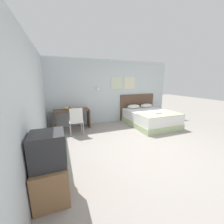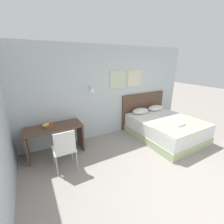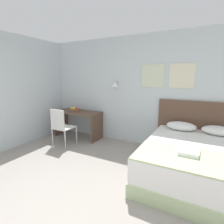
{
  "view_description": "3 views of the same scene",
  "coord_description": "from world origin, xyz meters",
  "px_view_note": "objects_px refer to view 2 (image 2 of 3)",
  "views": [
    {
      "loc": [
        -2.03,
        -2.73,
        1.79
      ],
      "look_at": [
        -0.35,
        1.6,
        0.74
      ],
      "focal_mm": 22.0,
      "sensor_mm": 36.0,
      "label": 1
    },
    {
      "loc": [
        -2.01,
        -1.02,
        2.24
      ],
      "look_at": [
        -0.36,
        1.92,
        1.07
      ],
      "focal_mm": 24.0,
      "sensor_mm": 36.0,
      "label": 2
    },
    {
      "loc": [
        1.45,
        -1.22,
        1.68
      ],
      "look_at": [
        -0.34,
        2.14,
        0.91
      ],
      "focal_mm": 28.0,
      "sensor_mm": 36.0,
      "label": 3
    }
  ],
  "objects_px": {
    "pillow_right": "(156,108)",
    "throw_blanket": "(183,126)",
    "pillow_left": "(140,111)",
    "desk": "(55,134)",
    "fruit_bowl": "(48,125)",
    "desk_chair": "(65,147)",
    "bed": "(165,128)",
    "folded_towel_near_foot": "(177,123)",
    "headboard": "(143,110)"
  },
  "relations": [
    {
      "from": "pillow_right",
      "to": "throw_blanket",
      "type": "relative_size",
      "value": 0.38
    },
    {
      "from": "pillow_left",
      "to": "throw_blanket",
      "type": "relative_size",
      "value": 0.38
    },
    {
      "from": "pillow_left",
      "to": "throw_blanket",
      "type": "bearing_deg",
      "value": -76.01
    },
    {
      "from": "pillow_left",
      "to": "desk",
      "type": "relative_size",
      "value": 0.46
    },
    {
      "from": "fruit_bowl",
      "to": "desk_chair",
      "type": "bearing_deg",
      "value": -76.49
    },
    {
      "from": "bed",
      "to": "folded_towel_near_foot",
      "type": "distance_m",
      "value": 0.57
    },
    {
      "from": "pillow_left",
      "to": "desk_chair",
      "type": "xyz_separation_m",
      "value": [
        -2.63,
        -0.77,
        -0.13
      ]
    },
    {
      "from": "throw_blanket",
      "to": "fruit_bowl",
      "type": "distance_m",
      "value": 3.43
    },
    {
      "from": "fruit_bowl",
      "to": "pillow_right",
      "type": "bearing_deg",
      "value": 0.08
    },
    {
      "from": "folded_towel_near_foot",
      "to": "throw_blanket",
      "type": "bearing_deg",
      "value": -59.71
    },
    {
      "from": "folded_towel_near_foot",
      "to": "fruit_bowl",
      "type": "height_order",
      "value": "fruit_bowl"
    },
    {
      "from": "desk_chair",
      "to": "fruit_bowl",
      "type": "bearing_deg",
      "value": 103.51
    },
    {
      "from": "pillow_left",
      "to": "folded_towel_near_foot",
      "type": "height_order",
      "value": "pillow_left"
    },
    {
      "from": "desk_chair",
      "to": "fruit_bowl",
      "type": "xyz_separation_m",
      "value": [
        -0.18,
        0.77,
        0.23
      ]
    },
    {
      "from": "headboard",
      "to": "throw_blanket",
      "type": "bearing_deg",
      "value": -90.0
    },
    {
      "from": "bed",
      "to": "pillow_left",
      "type": "height_order",
      "value": "pillow_left"
    },
    {
      "from": "pillow_left",
      "to": "throw_blanket",
      "type": "distance_m",
      "value": 1.4
    },
    {
      "from": "headboard",
      "to": "desk",
      "type": "xyz_separation_m",
      "value": [
        -3.04,
        -0.3,
        -0.07
      ]
    },
    {
      "from": "pillow_right",
      "to": "bed",
      "type": "bearing_deg",
      "value": -113.59
    },
    {
      "from": "pillow_left",
      "to": "desk_chair",
      "type": "height_order",
      "value": "desk_chair"
    },
    {
      "from": "bed",
      "to": "throw_blanket",
      "type": "relative_size",
      "value": 1.27
    },
    {
      "from": "throw_blanket",
      "to": "headboard",
      "type": "bearing_deg",
      "value": 90.0
    },
    {
      "from": "desk",
      "to": "pillow_left",
      "type": "bearing_deg",
      "value": 0.88
    },
    {
      "from": "bed",
      "to": "desk",
      "type": "distance_m",
      "value": 3.13
    },
    {
      "from": "desk_chair",
      "to": "bed",
      "type": "bearing_deg",
      "value": 0.01
    },
    {
      "from": "bed",
      "to": "pillow_left",
      "type": "bearing_deg",
      "value": 113.59
    },
    {
      "from": "bed",
      "to": "desk",
      "type": "xyz_separation_m",
      "value": [
        -3.04,
        0.73,
        0.23
      ]
    },
    {
      "from": "headboard",
      "to": "desk",
      "type": "distance_m",
      "value": 3.05
    },
    {
      "from": "folded_towel_near_foot",
      "to": "pillow_right",
      "type": "bearing_deg",
      "value": 70.94
    },
    {
      "from": "headboard",
      "to": "fruit_bowl",
      "type": "relative_size",
      "value": 6.22
    },
    {
      "from": "desk",
      "to": "fruit_bowl",
      "type": "height_order",
      "value": "fruit_bowl"
    },
    {
      "from": "pillow_right",
      "to": "desk",
      "type": "xyz_separation_m",
      "value": [
        -3.37,
        -0.04,
        -0.15
      ]
    },
    {
      "from": "pillow_left",
      "to": "desk",
      "type": "height_order",
      "value": "pillow_left"
    },
    {
      "from": "throw_blanket",
      "to": "desk_chair",
      "type": "distance_m",
      "value": 3.02
    },
    {
      "from": "desk",
      "to": "bed",
      "type": "bearing_deg",
      "value": -13.56
    },
    {
      "from": "bed",
      "to": "headboard",
      "type": "height_order",
      "value": "headboard"
    },
    {
      "from": "folded_towel_near_foot",
      "to": "desk_chair",
      "type": "xyz_separation_m",
      "value": [
        -2.88,
        0.44,
        -0.1
      ]
    },
    {
      "from": "headboard",
      "to": "fruit_bowl",
      "type": "bearing_deg",
      "value": -175.18
    },
    {
      "from": "bed",
      "to": "desk_chair",
      "type": "bearing_deg",
      "value": -179.99
    },
    {
      "from": "pillow_right",
      "to": "fruit_bowl",
      "type": "height_order",
      "value": "fruit_bowl"
    },
    {
      "from": "throw_blanket",
      "to": "desk",
      "type": "bearing_deg",
      "value": 156.58
    },
    {
      "from": "pillow_left",
      "to": "desk",
      "type": "distance_m",
      "value": 2.7
    },
    {
      "from": "bed",
      "to": "pillow_left",
      "type": "relative_size",
      "value": 3.37
    },
    {
      "from": "folded_towel_near_foot",
      "to": "desk",
      "type": "height_order",
      "value": "desk"
    },
    {
      "from": "headboard",
      "to": "folded_towel_near_foot",
      "type": "xyz_separation_m",
      "value": [
        -0.08,
        -1.48,
        0.05
      ]
    },
    {
      "from": "desk",
      "to": "pillow_right",
      "type": "bearing_deg",
      "value": 0.7
    },
    {
      "from": "bed",
      "to": "desk_chair",
      "type": "height_order",
      "value": "desk_chair"
    },
    {
      "from": "bed",
      "to": "throw_blanket",
      "type": "xyz_separation_m",
      "value": [
        0.0,
        -0.58,
        0.31
      ]
    },
    {
      "from": "fruit_bowl",
      "to": "folded_towel_near_foot",
      "type": "bearing_deg",
      "value": -21.55
    },
    {
      "from": "pillow_right",
      "to": "desk",
      "type": "bearing_deg",
      "value": -179.3
    }
  ]
}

